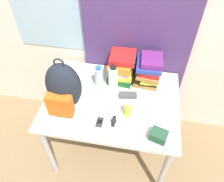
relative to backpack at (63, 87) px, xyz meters
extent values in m
cube|color=silver|center=(0.36, 0.63, 0.27)|extent=(6.00, 0.05, 2.50)
cube|color=#9EBCD1|center=(-0.09, 0.60, 0.32)|extent=(1.10, 0.01, 0.80)
cube|color=#4C336B|center=(0.50, 0.58, 0.27)|extent=(0.96, 0.04, 2.50)
cube|color=beige|center=(0.36, 0.12, -0.21)|extent=(1.12, 0.85, 0.03)
cylinder|color=#B2B2B7|center=(-0.15, -0.25, -0.60)|extent=(0.05, 0.05, 0.75)
cylinder|color=#B2B2B7|center=(0.86, -0.25, -0.60)|extent=(0.05, 0.05, 0.75)
cylinder|color=#B2B2B7|center=(-0.15, 0.49, -0.60)|extent=(0.05, 0.05, 0.75)
cylinder|color=#B2B2B7|center=(0.86, 0.49, -0.60)|extent=(0.05, 0.05, 0.75)
ellipsoid|color=#1E232D|center=(0.00, 0.01, 0.01)|extent=(0.28, 0.21, 0.41)
cube|color=#E05B19|center=(0.00, -0.12, -0.07)|extent=(0.20, 0.07, 0.18)
torus|color=#1E232D|center=(0.00, 0.01, 0.23)|extent=(0.08, 0.01, 0.08)
cube|color=#1E5623|center=(0.40, 0.40, -0.17)|extent=(0.24, 0.27, 0.06)
cube|color=yellow|center=(0.41, 0.41, -0.12)|extent=(0.18, 0.25, 0.05)
cube|color=silver|center=(0.39, 0.40, -0.07)|extent=(0.16, 0.25, 0.05)
cube|color=orange|center=(0.39, 0.40, -0.01)|extent=(0.22, 0.29, 0.06)
cube|color=red|center=(0.40, 0.40, 0.04)|extent=(0.22, 0.22, 0.05)
cube|color=olive|center=(0.63, 0.40, -0.18)|extent=(0.23, 0.26, 0.03)
cube|color=black|center=(0.65, 0.39, -0.15)|extent=(0.16, 0.21, 0.03)
cube|color=yellow|center=(0.65, 0.40, -0.11)|extent=(0.17, 0.27, 0.05)
cube|color=olive|center=(0.64, 0.39, -0.07)|extent=(0.22, 0.29, 0.03)
cube|color=red|center=(0.65, 0.40, -0.03)|extent=(0.20, 0.28, 0.05)
cube|color=navy|center=(0.63, 0.39, 0.01)|extent=(0.21, 0.25, 0.03)
cube|color=#6B2370|center=(0.65, 0.39, 0.05)|extent=(0.19, 0.22, 0.05)
cylinder|color=silver|center=(0.21, 0.27, -0.11)|extent=(0.07, 0.07, 0.18)
cylinder|color=#286BB7|center=(0.21, 0.27, 0.00)|extent=(0.05, 0.05, 0.02)
cylinder|color=white|center=(0.34, 0.27, -0.09)|extent=(0.08, 0.08, 0.21)
cylinder|color=black|center=(0.34, 0.27, 0.02)|extent=(0.05, 0.05, 0.02)
cylinder|color=yellow|center=(0.51, -0.03, -0.13)|extent=(0.05, 0.05, 0.13)
cylinder|color=white|center=(0.51, -0.03, -0.05)|extent=(0.04, 0.04, 0.02)
cube|color=#2D2D33|center=(0.31, -0.14, -0.19)|extent=(0.05, 0.09, 0.02)
cube|color=black|center=(0.31, -0.14, -0.18)|extent=(0.03, 0.04, 0.00)
cube|color=#47474C|center=(0.48, 0.17, -0.18)|extent=(0.16, 0.08, 0.04)
cube|color=#234C33|center=(0.75, -0.20, -0.16)|extent=(0.14, 0.13, 0.07)
cube|color=black|center=(0.41, -0.11, -0.20)|extent=(0.03, 0.10, 0.00)
cylinder|color=#232328|center=(0.41, -0.11, -0.19)|extent=(0.05, 0.05, 0.01)
camera|label=1|loc=(0.57, -1.09, 1.19)|focal=35.00mm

